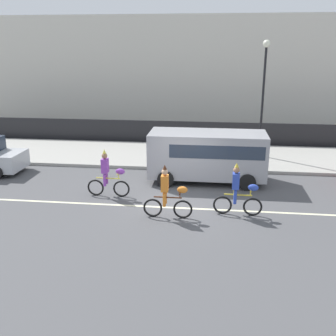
{
  "coord_description": "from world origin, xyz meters",
  "views": [
    {
      "loc": [
        1.25,
        -13.85,
        5.72
      ],
      "look_at": [
        -0.57,
        1.2,
        1.0
      ],
      "focal_mm": 42.0,
      "sensor_mm": 36.0,
      "label": 1
    }
  ],
  "objects_px": {
    "parade_cyclist_purple": "(108,176)",
    "parade_cyclist_orange": "(168,195)",
    "parade_cyclist_cobalt": "(239,192)",
    "street_lamp_post": "(264,82)",
    "parked_van_grey": "(209,153)"
  },
  "relations": [
    {
      "from": "parked_van_grey",
      "to": "parade_cyclist_cobalt",
      "type": "bearing_deg",
      "value": -72.55
    },
    {
      "from": "parade_cyclist_orange",
      "to": "parade_cyclist_cobalt",
      "type": "height_order",
      "value": "same"
    },
    {
      "from": "parade_cyclist_purple",
      "to": "parked_van_grey",
      "type": "height_order",
      "value": "parked_van_grey"
    },
    {
      "from": "parade_cyclist_orange",
      "to": "parade_cyclist_cobalt",
      "type": "distance_m",
      "value": 2.47
    },
    {
      "from": "parade_cyclist_purple",
      "to": "parade_cyclist_orange",
      "type": "relative_size",
      "value": 1.0
    },
    {
      "from": "parade_cyclist_purple",
      "to": "parade_cyclist_cobalt",
      "type": "height_order",
      "value": "same"
    },
    {
      "from": "parade_cyclist_purple",
      "to": "parade_cyclist_cobalt",
      "type": "bearing_deg",
      "value": -13.75
    },
    {
      "from": "parade_cyclist_orange",
      "to": "parked_van_grey",
      "type": "xyz_separation_m",
      "value": [
        1.3,
        4.07,
        0.44
      ]
    },
    {
      "from": "parade_cyclist_cobalt",
      "to": "street_lamp_post",
      "type": "bearing_deg",
      "value": 78.98
    },
    {
      "from": "parade_cyclist_orange",
      "to": "parked_van_grey",
      "type": "distance_m",
      "value": 4.3
    },
    {
      "from": "parade_cyclist_purple",
      "to": "parade_cyclist_orange",
      "type": "bearing_deg",
      "value": -34.11
    },
    {
      "from": "parade_cyclist_purple",
      "to": "parked_van_grey",
      "type": "bearing_deg",
      "value": 30.99
    },
    {
      "from": "parade_cyclist_purple",
      "to": "parade_cyclist_orange",
      "type": "xyz_separation_m",
      "value": [
        2.58,
        -1.75,
        0.0
      ]
    },
    {
      "from": "parade_cyclist_purple",
      "to": "parade_cyclist_orange",
      "type": "distance_m",
      "value": 3.11
    },
    {
      "from": "parade_cyclist_cobalt",
      "to": "street_lamp_post",
      "type": "height_order",
      "value": "street_lamp_post"
    }
  ]
}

